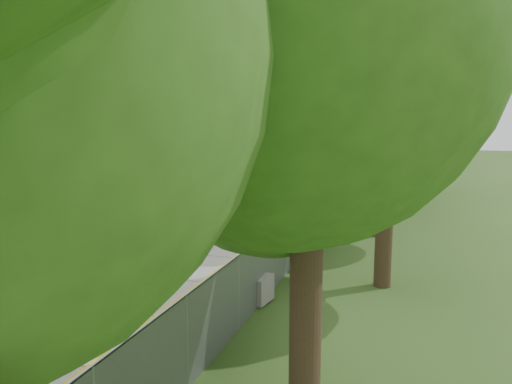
{
  "coord_description": "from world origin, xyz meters",
  "views": [
    {
      "loc": [
        8.97,
        -17.59,
        5.54
      ],
      "look_at": [
        0.5,
        8.0,
        1.4
      ],
      "focal_mm": 35.0,
      "sensor_mm": 36.0,
      "label": 1
    }
  ],
  "objects": [
    {
      "name": "painter_3",
      "position": [
        1.45,
        4.96,
        1.0
      ],
      "size": [
        0.97,
        1.36,
        1.91
      ],
      "primitive_type": "imported",
      "rotation": [
        0.0,
        0.0,
        1.8
      ],
      "color": "brown",
      "rests_on": "sidewalk"
    },
    {
      "name": "painter_0",
      "position": [
        0.76,
        4.78,
        0.81
      ],
      "size": [
        0.56,
        0.79,
        1.53
      ],
      "primitive_type": "imported",
      "rotation": [
        0.0,
        0.0,
        1.67
      ],
      "color": "gold",
      "rests_on": "sidewalk"
    },
    {
      "name": "car_6",
      "position": [
        -9.0,
        25.09,
        0.8
      ],
      "size": [
        2.61,
        5.52,
        1.52
      ],
      "primitive_type": "imported",
      "rotation": [
        0.0,
        0.0,
        0.01
      ],
      "color": "black",
      "rests_on": "road"
    },
    {
      "name": "car_8",
      "position": [
        -9.0,
        38.32,
        0.71
      ],
      "size": [
        1.69,
        3.97,
        1.34
      ],
      "primitive_type": "imported",
      "rotation": [
        0.0,
        0.0,
        -0.03
      ],
      "color": "white",
      "rests_on": "road"
    },
    {
      "name": "chainlink_fence",
      "position": [
        4.65,
        15.0,
        1.0
      ],
      "size": [
        0.04,
        66.0,
        2.0
      ],
      "primitive_type": "cube",
      "color": "slate",
      "rests_on": "ground"
    },
    {
      "name": "painter_2",
      "position": [
        1.18,
        7.58,
        1.01
      ],
      "size": [
        0.75,
        0.95,
        1.92
      ],
      "primitive_type": "imported",
      "rotation": [
        0.0,
        0.0,
        1.55
      ],
      "color": "#212228",
      "rests_on": "sidewalk"
    },
    {
      "name": "car_4",
      "position": [
        -10.43,
        9.49,
        0.85
      ],
      "size": [
        2.35,
        4.91,
        1.62
      ],
      "primitive_type": "imported",
      "rotation": [
        0.0,
        0.0,
        -0.09
      ],
      "color": "tan",
      "rests_on": "road"
    },
    {
      "name": "signpost",
      "position": [
        1.05,
        -3.02,
        1.96
      ],
      "size": [
        0.62,
        0.09,
        3.1
      ],
      "color": "gray",
      "rests_on": "sidewalk"
    },
    {
      "name": "trees_fenceside",
      "position": [
        7.0,
        15.0,
        7.0
      ],
      "size": [
        7.0,
        66.0,
        14.0
      ],
      "primitive_type": null,
      "color": "#4F8B2A",
      "rests_on": "ground"
    },
    {
      "name": "car_7",
      "position": [
        -9.0,
        25.82,
        0.8
      ],
      "size": [
        2.39,
        5.36,
        1.53
      ],
      "primitive_type": "imported",
      "rotation": [
        0.0,
        0.0,
        -0.05
      ],
      "color": "maroon",
      "rests_on": "road"
    },
    {
      "name": "trees_embankment",
      "position": [
        -13.0,
        15.0,
        10.5
      ],
      "size": [
        6.4,
        66.0,
        13.0
      ],
      "primitive_type": null,
      "color": "#3C8120",
      "rests_on": "rock_embankment"
    },
    {
      "name": "person_far",
      "position": [
        2.8,
        23.03,
        0.96
      ],
      "size": [
        1.12,
        0.59,
        1.81
      ],
      "primitive_type": "imported",
      "rotation": [
        0.0,
        0.0,
        2.99
      ],
      "color": "black",
      "rests_on": "sidewalk"
    },
    {
      "name": "streetlight",
      "position": [
        -10.46,
        14.0,
        4.64
      ],
      "size": [
        2.52,
        0.22,
        8.0
      ],
      "color": "gray",
      "rests_on": "ground"
    },
    {
      "name": "car_5",
      "position": [
        -10.04,
        25.74,
        0.73
      ],
      "size": [
        1.76,
        4.3,
        1.39
      ],
      "primitive_type": "imported",
      "rotation": [
        0.0,
        0.0,
        0.07
      ],
      "color": "silver",
      "rests_on": "road"
    },
    {
      "name": "car_3",
      "position": [
        -10.01,
        14.19,
        0.7
      ],
      "size": [
        2.18,
        4.68,
        1.32
      ],
      "primitive_type": "imported",
      "rotation": [
        0.0,
        0.0,
        -0.07
      ],
      "color": "black",
      "rests_on": "road"
    },
    {
      "name": "road",
      "position": [
        -5.4,
        15.0,
        0.02
      ],
      "size": [
        11.2,
        66.0,
        0.04
      ],
      "primitive_type": "cube",
      "color": "black",
      "rests_on": "ground"
    },
    {
      "name": "painter_1",
      "position": [
        1.26,
        8.72,
        0.88
      ],
      "size": [
        0.53,
        0.68,
        1.67
      ],
      "primitive_type": "imported",
      "rotation": [
        0.0,
        0.0,
        1.33
      ],
      "color": "white",
      "rests_on": "sidewalk"
    },
    {
      "name": "concrete_block",
      "position": [
        4.3,
        -4.0,
        0.44
      ],
      "size": [
        1.29,
        1.05,
        0.78
      ],
      "primitive_type": "cube",
      "rotation": [
        0.0,
        0.0,
        -0.16
      ],
      "color": "gray",
      "rests_on": "sidewalk"
    },
    {
      "name": "jersey_barrier",
      "position": [
        0.25,
        15.0,
        0.3
      ],
      "size": [
        0.42,
        66.0,
        0.6
      ],
      "primitive_type": "cube",
      "color": "yellow",
      "rests_on": "ground"
    },
    {
      "name": "sidewalk",
      "position": [
        2.55,
        15.0,
        0.03
      ],
      "size": [
        4.2,
        66.0,
        0.05
      ],
      "primitive_type": "cube",
      "color": "gray",
      "rests_on": "ground"
    },
    {
      "name": "ground",
      "position": [
        0.0,
        0.0,
        0.0
      ],
      "size": [
        140.0,
        140.0,
        0.0
      ],
      "primitive_type": "plane",
      "color": "#33511E",
      "rests_on": "ground"
    },
    {
      "name": "rock_embankment",
      "position": [
        -13.5,
        15.0,
        2.0
      ],
      "size": [
        5.0,
        66.0,
        4.0
      ],
      "primitive_type": "cube",
      "color": "#595147",
      "rests_on": "ground"
    },
    {
      "name": "construction_barrel",
      "position": [
        3.48,
        20.66,
        0.47
      ],
      "size": [
        0.51,
        0.51,
        0.84
      ],
      "primitive_type": "cylinder",
      "color": "#FF2600",
      "rests_on": "sidewalk"
    }
  ]
}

